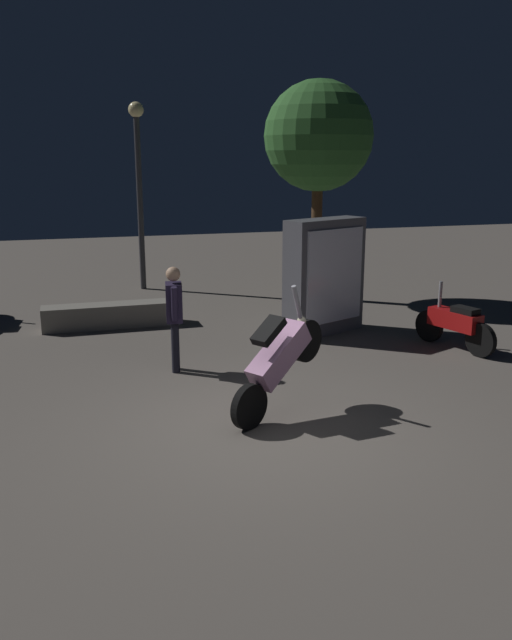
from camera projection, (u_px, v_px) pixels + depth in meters
name	position (u px, v px, depth m)	size (l,w,h in m)	color
ground_plane	(262.00, 429.00, 7.76)	(40.00, 40.00, 0.00)	#605951
motorcycle_pink_foreground	(279.00, 359.00, 7.99)	(1.46, 0.97, 1.63)	black
motorcycle_red_parked_left	(455.00, 324.00, 10.91)	(0.57, 1.62, 1.11)	black
person_rider_beside	(174.00, 310.00, 9.65)	(0.29, 0.67, 1.60)	black
streetlamp_near	(139.00, 171.00, 15.32)	(0.36, 0.36, 4.41)	#38383D
tree_left_bg	(318.00, 137.00, 14.08)	(2.38, 2.38, 4.80)	#4C331E
kiosk_billboard	(325.00, 277.00, 11.79)	(1.67, 1.07, 2.10)	#595960
planter_wall_low	(112.00, 315.00, 12.38)	(2.58, 0.50, 0.45)	gray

